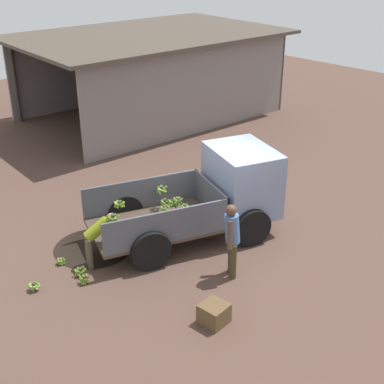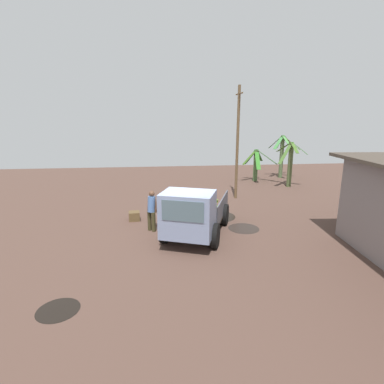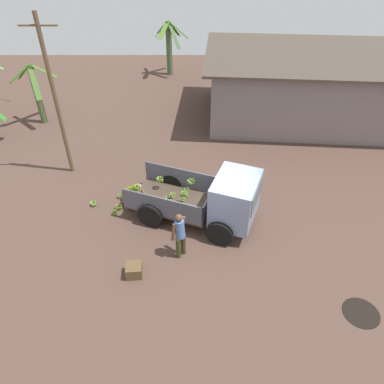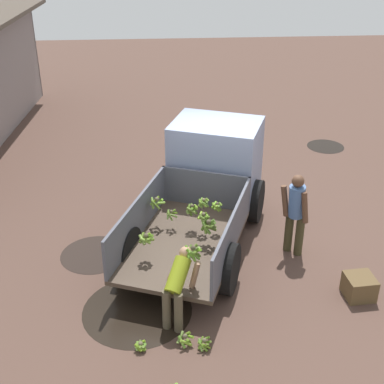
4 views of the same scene
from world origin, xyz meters
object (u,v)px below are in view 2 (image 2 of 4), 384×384
(banana_bunch_on_ground_1, at_px, (211,209))
(banana_bunch_on_ground_2, at_px, (198,209))
(wooden_crate_0, at_px, (134,216))
(banana_bunch_on_ground_3, at_px, (192,209))
(utility_pole, at_px, (238,142))
(person_foreground_visitor, at_px, (152,209))
(cargo_truck, at_px, (191,215))
(person_bystander_near_shed, at_px, (371,219))
(person_worker_loading, at_px, (201,200))
(banana_bunch_on_ground_0, at_px, (200,204))

(banana_bunch_on_ground_1, xyz_separation_m, banana_bunch_on_ground_2, (0.07, -0.67, 0.03))
(banana_bunch_on_ground_1, height_order, wooden_crate_0, wooden_crate_0)
(banana_bunch_on_ground_1, xyz_separation_m, banana_bunch_on_ground_3, (-0.03, -0.95, 0.02))
(utility_pole, xyz_separation_m, person_foreground_visitor, (4.64, -4.69, -2.28))
(banana_bunch_on_ground_2, bearing_deg, banana_bunch_on_ground_1, 95.66)
(cargo_truck, bearing_deg, person_bystander_near_shed, 104.77)
(banana_bunch_on_ground_2, distance_m, wooden_crate_0, 3.16)
(person_worker_loading, xyz_separation_m, person_bystander_near_shed, (3.76, 5.77, 0.14))
(utility_pole, distance_m, banana_bunch_on_ground_1, 4.26)
(person_bystander_near_shed, xyz_separation_m, wooden_crate_0, (-3.37, -8.86, -0.66))
(banana_bunch_on_ground_3, bearing_deg, utility_pole, 128.72)
(utility_pole, xyz_separation_m, wooden_crate_0, (3.26, -5.51, -3.00))
(person_foreground_visitor, xyz_separation_m, person_bystander_near_shed, (2.00, 8.04, -0.07))
(cargo_truck, distance_m, person_bystander_near_shed, 6.61)
(banana_bunch_on_ground_2, relative_size, wooden_crate_0, 0.60)
(cargo_truck, distance_m, banana_bunch_on_ground_1, 4.08)
(person_worker_loading, xyz_separation_m, banana_bunch_on_ground_3, (-0.65, -0.36, -0.61))
(utility_pole, relative_size, banana_bunch_on_ground_3, 27.71)
(person_foreground_visitor, relative_size, banana_bunch_on_ground_0, 6.62)
(person_worker_loading, relative_size, banana_bunch_on_ground_3, 5.42)
(cargo_truck, height_order, banana_bunch_on_ground_0, cargo_truck)
(banana_bunch_on_ground_3, bearing_deg, banana_bunch_on_ground_0, 150.14)
(banana_bunch_on_ground_1, distance_m, banana_bunch_on_ground_3, 0.95)
(wooden_crate_0, bearing_deg, utility_pole, 120.66)
(cargo_truck, height_order, banana_bunch_on_ground_3, cargo_truck)
(person_worker_loading, relative_size, banana_bunch_on_ground_0, 4.81)
(person_bystander_near_shed, distance_m, wooden_crate_0, 9.51)
(cargo_truck, height_order, person_bystander_near_shed, cargo_truck)
(person_worker_loading, height_order, banana_bunch_on_ground_0, person_worker_loading)
(person_bystander_near_shed, bearing_deg, banana_bunch_on_ground_2, 117.30)
(banana_bunch_on_ground_2, height_order, banana_bunch_on_ground_3, banana_bunch_on_ground_2)
(utility_pole, distance_m, person_bystander_near_shed, 7.80)
(banana_bunch_on_ground_0, distance_m, banana_bunch_on_ground_2, 0.99)
(cargo_truck, bearing_deg, banana_bunch_on_ground_0, -170.96)
(person_foreground_visitor, distance_m, wooden_crate_0, 1.76)
(person_foreground_visitor, xyz_separation_m, person_worker_loading, (-1.76, 2.27, -0.21))
(person_worker_loading, relative_size, person_bystander_near_shed, 0.79)
(cargo_truck, bearing_deg, banana_bunch_on_ground_2, -170.72)
(banana_bunch_on_ground_1, height_order, banana_bunch_on_ground_2, banana_bunch_on_ground_2)
(cargo_truck, distance_m, banana_bunch_on_ground_3, 3.88)
(banana_bunch_on_ground_0, xyz_separation_m, banana_bunch_on_ground_3, (0.87, -0.50, -0.00))
(banana_bunch_on_ground_0, bearing_deg, cargo_truck, -11.56)
(utility_pole, xyz_separation_m, banana_bunch_on_ground_3, (2.22, -2.77, -3.10))
(cargo_truck, height_order, banana_bunch_on_ground_1, cargo_truck)
(banana_bunch_on_ground_3, distance_m, wooden_crate_0, 2.93)
(person_bystander_near_shed, bearing_deg, banana_bunch_on_ground_1, 113.50)
(person_bystander_near_shed, height_order, banana_bunch_on_ground_2, person_bystander_near_shed)
(banana_bunch_on_ground_2, bearing_deg, person_bystander_near_shed, 53.59)
(banana_bunch_on_ground_1, xyz_separation_m, wooden_crate_0, (1.01, -3.69, 0.11))
(person_foreground_visitor, xyz_separation_m, wooden_crate_0, (-1.37, -0.82, -0.73))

